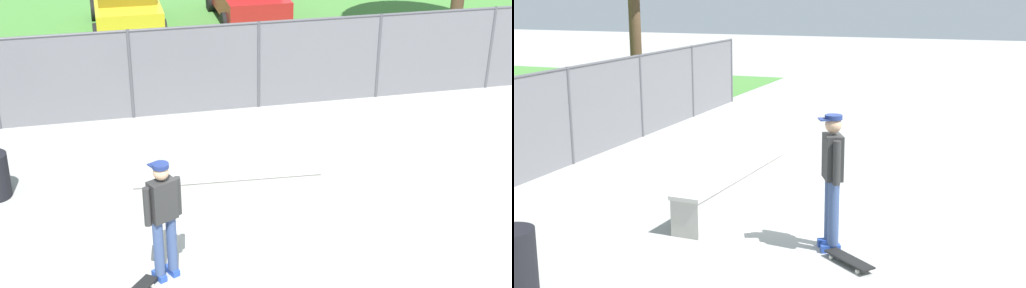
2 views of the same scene
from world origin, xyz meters
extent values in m
plane|color=#9E9E99|center=(0.00, 0.00, 0.00)|extent=(80.00, 80.00, 0.00)
cube|color=#A8A59E|center=(-0.09, 1.80, 0.27)|extent=(3.17, 0.62, 0.54)
cube|color=beige|center=(-0.09, 1.80, 0.57)|extent=(3.21, 0.66, 0.06)
cube|color=#2647A5|center=(-1.46, -0.17, 0.05)|extent=(0.21, 0.28, 0.10)
cube|color=#2647A5|center=(-1.27, -0.08, 0.05)|extent=(0.21, 0.28, 0.10)
cylinder|color=#384C7A|center=(-1.45, -0.20, 0.54)|extent=(0.15, 0.15, 0.88)
cylinder|color=#384C7A|center=(-1.25, -0.10, 0.54)|extent=(0.15, 0.15, 0.88)
cube|color=#2D2D2D|center=(-1.35, -0.15, 1.28)|extent=(0.44, 0.37, 0.60)
cylinder|color=#2D2D2D|center=(-1.58, -0.26, 1.26)|extent=(0.10, 0.10, 0.58)
cylinder|color=#2D2D2D|center=(-1.13, -0.04, 1.26)|extent=(0.10, 0.10, 0.58)
sphere|color=tan|center=(-1.35, -0.15, 1.71)|extent=(0.22, 0.22, 0.22)
cylinder|color=navy|center=(-1.35, -0.15, 1.81)|extent=(0.23, 0.23, 0.06)
cube|color=navy|center=(-1.41, -0.03, 1.78)|extent=(0.23, 0.20, 0.02)
cube|color=#B2B2B7|center=(-1.65, -0.30, 0.06)|extent=(0.15, 0.13, 0.02)
cylinder|color=silver|center=(-1.58, -0.35, 0.03)|extent=(0.06, 0.06, 0.05)
cylinder|color=silver|center=(-1.72, -0.24, 0.03)|extent=(0.06, 0.06, 0.05)
cylinder|color=#4C4C51|center=(-1.38, 5.89, 0.98)|extent=(0.07, 0.07, 1.95)
cylinder|color=#4C4C51|center=(1.38, 5.89, 0.98)|extent=(0.07, 0.07, 1.95)
cylinder|color=#4C4C51|center=(4.15, 5.89, 0.98)|extent=(0.07, 0.07, 1.95)
cylinder|color=#4C4C51|center=(6.91, 5.89, 0.98)|extent=(0.07, 0.07, 1.95)
cylinder|color=#4C4C51|center=(0.00, 5.89, 1.92)|extent=(19.35, 0.05, 0.05)
cube|color=slate|center=(0.00, 5.89, 0.98)|extent=(19.35, 0.01, 1.95)
cube|color=gold|center=(-1.07, 12.46, 0.67)|extent=(1.80, 4.20, 0.70)
cylinder|color=black|center=(-1.97, 13.76, 0.32)|extent=(0.22, 0.64, 0.64)
cylinder|color=black|center=(-0.17, 13.77, 0.32)|extent=(0.22, 0.64, 0.64)
cylinder|color=black|center=(-1.97, 11.16, 0.32)|extent=(0.22, 0.64, 0.64)
cylinder|color=black|center=(-0.17, 11.16, 0.32)|extent=(0.22, 0.64, 0.64)
cylinder|color=black|center=(1.67, 14.07, 0.32)|extent=(0.22, 0.64, 0.64)
cylinder|color=black|center=(1.67, 11.47, 0.32)|extent=(0.22, 0.64, 0.64)
cylinder|color=black|center=(3.47, 11.47, 0.32)|extent=(0.22, 0.64, 0.64)
camera|label=1|loc=(-2.07, -9.28, 6.40)|focal=52.85mm
camera|label=2|loc=(-9.79, -2.26, 3.42)|focal=47.76mm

